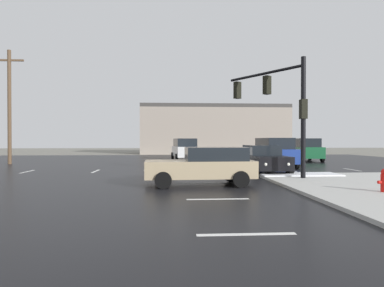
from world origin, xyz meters
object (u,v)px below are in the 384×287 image
at_px(utility_pole_far, 9,105).
at_px(sedan_tan, 204,165).
at_px(suv_green, 305,149).
at_px(suv_blue, 274,152).
at_px(sedan_black, 264,159).
at_px(suv_white, 185,149).
at_px(traffic_signal_mast, 280,100).

bearing_deg(utility_pole_far, sedan_tan, -43.56).
bearing_deg(suv_green, suv_blue, 147.76).
distance_m(sedan_black, suv_white, 13.70).
xyz_separation_m(suv_blue, utility_pole_far, (-19.86, 4.05, 3.60)).
relative_size(sedan_tan, sedan_black, 1.01).
distance_m(sedan_black, utility_pole_far, 20.14).
bearing_deg(sedan_black, sedan_tan, -39.05).
bearing_deg(utility_pole_far, suv_blue, -11.52).
bearing_deg(suv_blue, suv_green, -38.24).
height_order(sedan_tan, suv_white, suv_white).
distance_m(traffic_signal_mast, suv_white, 16.21).
xyz_separation_m(sedan_tan, sedan_black, (3.89, 4.80, 0.00)).
bearing_deg(traffic_signal_mast, sedan_black, -28.34).
xyz_separation_m(suv_blue, suv_white, (-5.90, 8.68, 0.00)).
relative_size(traffic_signal_mast, suv_white, 1.13).
bearing_deg(suv_green, utility_pole_far, 100.38).
xyz_separation_m(suv_green, suv_white, (-10.73, 2.36, 0.00)).
xyz_separation_m(sedan_black, suv_green, (6.82, 10.76, 0.24)).
bearing_deg(suv_white, sedan_tan, 173.89).
relative_size(suv_blue, sedan_black, 1.07).
height_order(traffic_signal_mast, suv_white, traffic_signal_mast).
bearing_deg(sedan_tan, sedan_black, -131.22).
height_order(traffic_signal_mast, sedan_black, traffic_signal_mast).
distance_m(sedan_tan, suv_white, 17.92).
bearing_deg(traffic_signal_mast, suv_green, -59.03).
relative_size(sedan_tan, suv_green, 0.93).
xyz_separation_m(traffic_signal_mast, suv_blue, (1.85, 6.76, -2.83)).
bearing_deg(traffic_signal_mast, sedan_tan, 89.59).
height_order(suv_green, suv_white, same).
height_order(suv_white, utility_pole_far, utility_pole_far).
height_order(sedan_black, utility_pole_far, utility_pole_far).
relative_size(traffic_signal_mast, sedan_black, 1.24).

